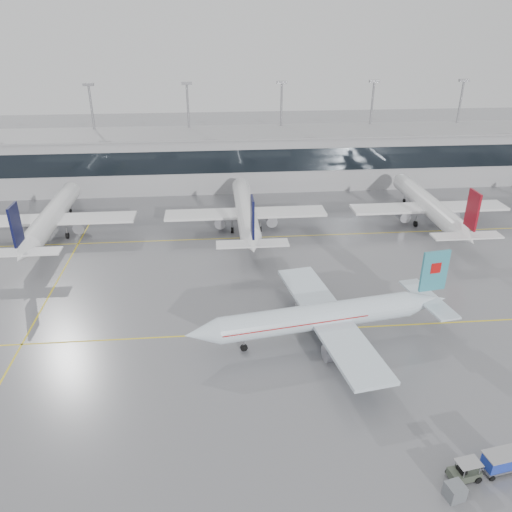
{
  "coord_description": "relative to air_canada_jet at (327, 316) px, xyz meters",
  "views": [
    {
      "loc": [
        -5.73,
        -52.7,
        36.56
      ],
      "look_at": [
        0.0,
        12.0,
        5.0
      ],
      "focal_mm": 35.0,
      "sensor_mm": 36.0,
      "label": 1
    }
  ],
  "objects": [
    {
      "name": "ground",
      "position": [
        -7.49,
        2.01,
        -3.27
      ],
      "size": [
        320.0,
        320.0,
        0.0
      ],
      "primitive_type": "plane",
      "color": "slate",
      "rests_on": "ground"
    },
    {
      "name": "taxi_line_main",
      "position": [
        -7.49,
        2.01,
        -3.26
      ],
      "size": [
        120.0,
        0.25,
        0.01
      ],
      "primitive_type": "cube",
      "color": "yellow",
      "rests_on": "ground"
    },
    {
      "name": "taxi_line_north",
      "position": [
        -7.49,
        32.01,
        -3.26
      ],
      "size": [
        120.0,
        0.25,
        0.01
      ],
      "primitive_type": "cube",
      "color": "yellow",
      "rests_on": "ground"
    },
    {
      "name": "taxi_line_cross",
      "position": [
        -37.49,
        17.01,
        -3.26
      ],
      "size": [
        0.25,
        60.0,
        0.01
      ],
      "primitive_type": "cube",
      "color": "yellow",
      "rests_on": "ground"
    },
    {
      "name": "terminal",
      "position": [
        -7.49,
        64.01,
        2.73
      ],
      "size": [
        180.0,
        15.0,
        12.0
      ],
      "primitive_type": "cube",
      "color": "#97979B",
      "rests_on": "ground"
    },
    {
      "name": "terminal_glass",
      "position": [
        -7.49,
        56.46,
        4.23
      ],
      "size": [
        180.0,
        0.2,
        5.0
      ],
      "primitive_type": "cube",
      "color": "black",
      "rests_on": "ground"
    },
    {
      "name": "terminal_roof",
      "position": [
        -7.49,
        64.01,
        8.93
      ],
      "size": [
        182.0,
        16.0,
        0.4
      ],
      "primitive_type": "cube",
      "color": "gray",
      "rests_on": "ground"
    },
    {
      "name": "light_masts",
      "position": [
        -7.49,
        70.01,
        10.08
      ],
      "size": [
        156.4,
        1.0,
        22.6
      ],
      "color": "gray",
      "rests_on": "ground"
    },
    {
      "name": "air_canada_jet",
      "position": [
        0.0,
        0.0,
        0.0
      ],
      "size": [
        33.99,
        26.81,
        10.41
      ],
      "rotation": [
        0.0,
        0.0,
        3.3
      ],
      "color": "silver",
      "rests_on": "ground"
    },
    {
      "name": "parked_jet_b",
      "position": [
        -42.49,
        35.69,
        0.45
      ],
      "size": [
        29.64,
        36.96,
        11.72
      ],
      "rotation": [
        0.0,
        0.0,
        1.57
      ],
      "color": "white",
      "rests_on": "ground"
    },
    {
      "name": "parked_jet_c",
      "position": [
        -7.49,
        35.69,
        0.45
      ],
      "size": [
        29.64,
        36.96,
        11.72
      ],
      "rotation": [
        0.0,
        0.0,
        1.57
      ],
      "color": "white",
      "rests_on": "ground"
    },
    {
      "name": "parked_jet_d",
      "position": [
        27.51,
        35.69,
        0.45
      ],
      "size": [
        29.64,
        36.96,
        11.72
      ],
      "rotation": [
        0.0,
        0.0,
        1.57
      ],
      "color": "white",
      "rests_on": "ground"
    },
    {
      "name": "baggage_tug",
      "position": [
        7.51,
        -21.72,
        -2.59
      ],
      "size": [
        4.01,
        2.03,
        1.91
      ],
      "rotation": [
        0.0,
        0.0,
        0.16
      ],
      "color": "#3D4438",
      "rests_on": "ground"
    },
    {
      "name": "baggage_cart",
      "position": [
        11.06,
        -21.15,
        -2.1
      ],
      "size": [
        3.45,
        2.28,
        1.99
      ],
      "rotation": [
        0.0,
        0.0,
        0.16
      ],
      "color": "gray",
      "rests_on": "ground"
    },
    {
      "name": "gse_unit",
      "position": [
        5.84,
        -23.49,
        -2.53
      ],
      "size": [
        1.74,
        1.66,
        1.47
      ],
      "primitive_type": "cube",
      "rotation": [
        0.0,
        0.0,
        0.22
      ],
      "color": "slate",
      "rests_on": "ground"
    }
  ]
}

